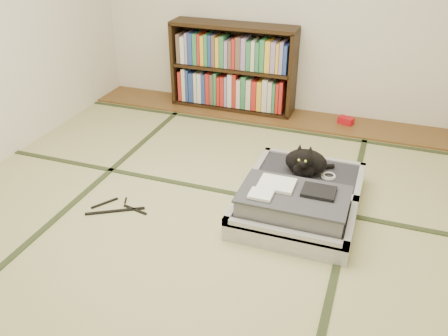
% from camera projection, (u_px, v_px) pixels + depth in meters
% --- Properties ---
extents(floor, '(4.50, 4.50, 0.00)m').
position_uv_depth(floor, '(201.00, 219.00, 3.45)').
color(floor, tan).
rests_on(floor, ground).
extents(wood_strip, '(4.00, 0.50, 0.02)m').
position_uv_depth(wood_strip, '(271.00, 116.00, 5.08)').
color(wood_strip, brown).
rests_on(wood_strip, ground).
extents(red_item, '(0.17, 0.14, 0.07)m').
position_uv_depth(red_item, '(346.00, 120.00, 4.86)').
color(red_item, '#B20E17').
rests_on(red_item, wood_strip).
extents(room_shell, '(4.50, 4.50, 4.50)m').
position_uv_depth(room_shell, '(195.00, 12.00, 2.73)').
color(room_shell, white).
rests_on(room_shell, ground).
extents(tatami_borders, '(4.00, 4.50, 0.01)m').
position_uv_depth(tatami_borders, '(224.00, 185.00, 3.85)').
color(tatami_borders, '#2D381E').
rests_on(tatami_borders, ground).
extents(bookcase, '(1.34, 0.31, 0.92)m').
position_uv_depth(bookcase, '(233.00, 69.00, 5.06)').
color(bookcase, black).
rests_on(bookcase, wood_strip).
extents(suitcase, '(0.84, 1.12, 0.33)m').
position_uv_depth(suitcase, '(299.00, 199.00, 3.46)').
color(suitcase, silver).
rests_on(suitcase, floor).
extents(cat, '(0.37, 0.37, 0.30)m').
position_uv_depth(cat, '(306.00, 162.00, 3.63)').
color(cat, black).
rests_on(cat, suitcase).
extents(cable_coil, '(0.12, 0.12, 0.03)m').
position_uv_depth(cable_coil, '(329.00, 176.00, 3.65)').
color(cable_coil, white).
rests_on(cable_coil, suitcase).
extents(hanger, '(0.44, 0.31, 0.01)m').
position_uv_depth(hanger, '(118.00, 208.00, 3.55)').
color(hanger, black).
rests_on(hanger, floor).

